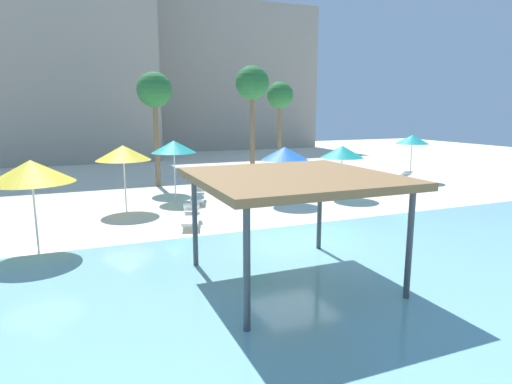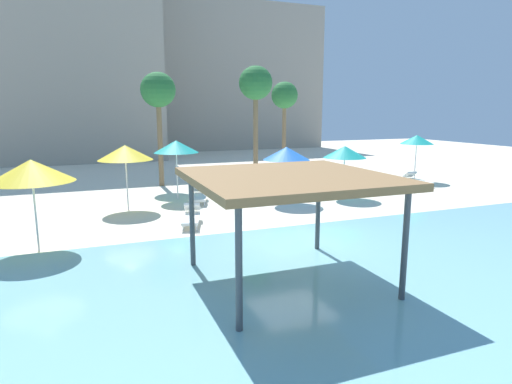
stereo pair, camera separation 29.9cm
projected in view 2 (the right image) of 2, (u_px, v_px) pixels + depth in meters
name	position (u px, v px, depth m)	size (l,w,h in m)	color
ground_plane	(292.00, 240.00, 14.21)	(80.00, 80.00, 0.00)	beige
lagoon_water	(398.00, 306.00, 9.40)	(44.00, 13.50, 0.04)	#7AB7C1
shade_pavilion	(288.00, 181.00, 10.33)	(4.56, 4.56, 2.71)	#42474C
beach_umbrella_yellow_0	(31.00, 171.00, 12.71)	(2.42, 2.42, 2.79)	silver
beach_umbrella_yellow_1	(125.00, 153.00, 18.10)	(2.27, 2.27, 2.77)	silver
beach_umbrella_teal_2	(417.00, 140.00, 25.70)	(1.93, 1.93, 2.75)	silver
beach_umbrella_teal_3	(176.00, 147.00, 20.29)	(2.10, 2.10, 2.82)	silver
beach_umbrella_blue_5	(286.00, 153.00, 19.59)	(2.13, 2.13, 2.58)	silver
beach_umbrella_teal_6	(345.00, 152.00, 20.75)	(2.06, 2.06, 2.52)	silver
lounge_chair_0	(191.00, 216.00, 16.16)	(1.12, 1.99, 0.74)	white
lounge_chair_1	(416.00, 180.00, 24.50)	(0.63, 1.91, 0.74)	white
lounge_chair_3	(200.00, 195.00, 20.05)	(1.10, 1.99, 0.74)	white
lounge_chair_5	(361.00, 181.00, 23.94)	(0.76, 1.94, 0.74)	white
palm_tree_0	(256.00, 86.00, 24.38)	(1.90, 1.90, 6.67)	brown
palm_tree_1	(285.00, 97.00, 30.92)	(1.90, 1.90, 6.21)	brown
palm_tree_2	(158.00, 93.00, 23.45)	(1.90, 1.90, 6.24)	brown
hotel_block_0	(58.00, 50.00, 36.58)	(16.09, 10.53, 18.35)	#9E9384
hotel_block_1	(228.00, 79.00, 49.18)	(19.18, 9.45, 15.29)	#9E9384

